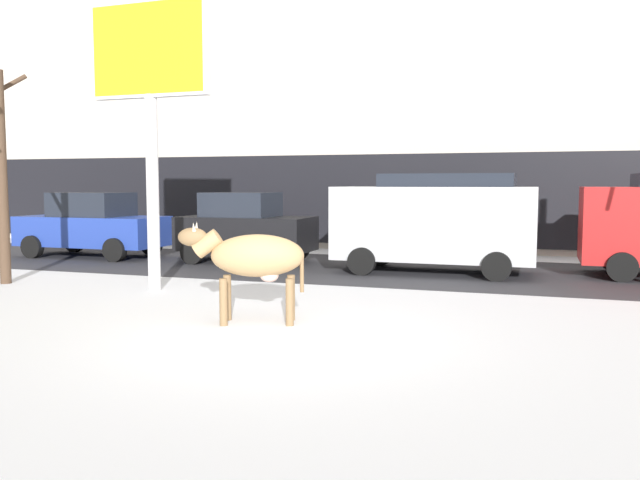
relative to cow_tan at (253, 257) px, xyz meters
The scene contains 9 objects.
ground_plane 1.55m from the cow_tan, 53.56° to the right, with size 120.00×120.00×0.00m, color white.
road_strip 6.72m from the cow_tan, 83.90° to the left, with size 60.00×5.60×0.01m, color #333338.
building_facade 15.11m from the cow_tan, 87.12° to the left, with size 44.00×6.10×13.00m.
cow_tan is the anchor object (origin of this frame).
billboard 5.00m from the cow_tan, 145.39° to the left, with size 2.52×0.25×5.56m.
car_blue_sedan 10.55m from the cow_tan, 139.99° to the left, with size 4.20×1.99×1.84m.
car_black_hatchback 7.70m from the cow_tan, 115.82° to the left, with size 3.50×1.93×1.86m.
car_silver_van 6.70m from the cow_tan, 74.79° to the left, with size 4.60×2.13×2.32m.
pedestrian_near_billboard 10.51m from the cow_tan, 112.14° to the left, with size 0.36×0.24×1.73m.
Camera 1 is at (3.34, -7.98, 2.10)m, focal length 36.82 mm.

